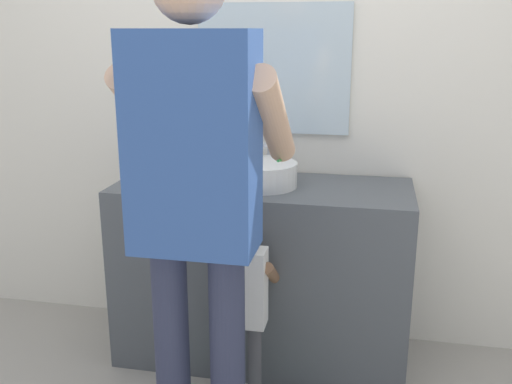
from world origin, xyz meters
name	(u,v)px	position (x,y,z in m)	size (l,w,h in m)	color
back_wall	(275,71)	(0.00, 0.62, 1.35)	(4.40, 0.10, 2.70)	silver
vanity_cabinet	(262,272)	(0.00, 0.30, 0.43)	(1.35, 0.54, 0.86)	#4C5156
sink_basin	(262,174)	(0.00, 0.28, 0.92)	(0.32, 0.32, 0.11)	silver
faucet	(270,159)	(0.00, 0.48, 0.94)	(0.18, 0.14, 0.18)	#B7BABF
toothbrush_cup	(182,172)	(-0.37, 0.25, 0.92)	(0.07, 0.07, 0.21)	#D86666
child_toddler	(244,298)	(0.00, -0.10, 0.49)	(0.25, 0.25, 0.82)	#47474C
adult_parent	(196,176)	(-0.09, -0.42, 1.08)	(0.56, 0.58, 1.79)	#2D334C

